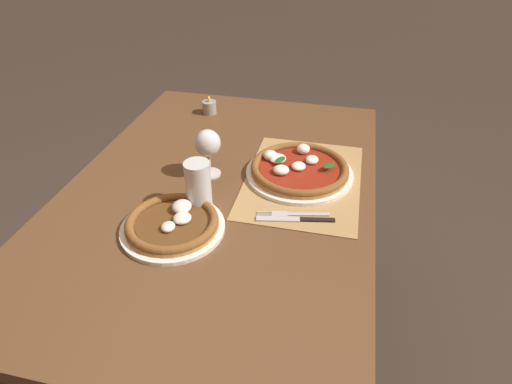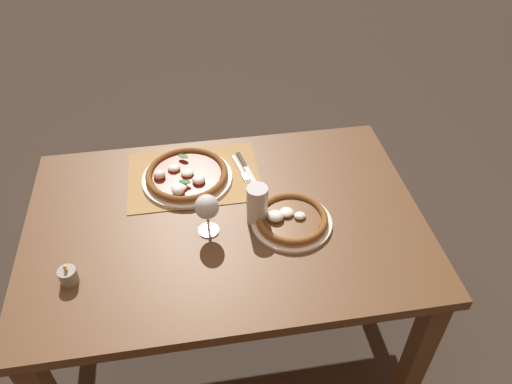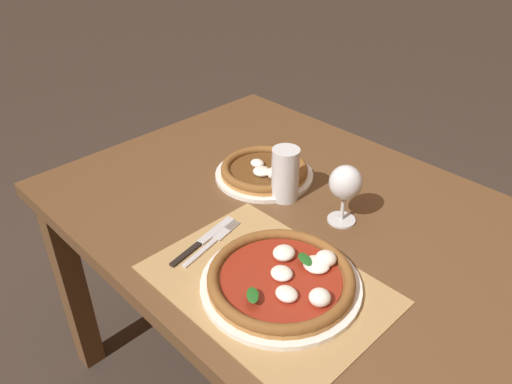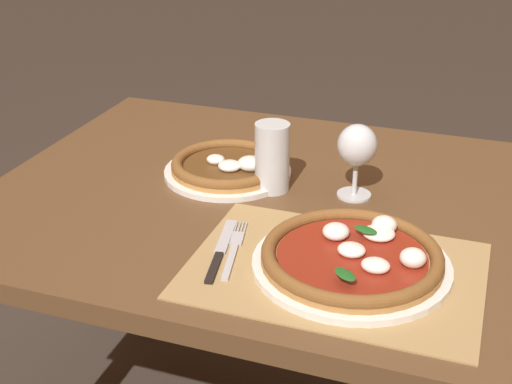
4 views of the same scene
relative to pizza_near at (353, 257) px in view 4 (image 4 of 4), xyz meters
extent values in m
cube|color=brown|center=(-0.12, 0.22, -0.04)|extent=(1.37, 0.93, 0.04)
cube|color=brown|center=(-0.74, 0.63, -0.41)|extent=(0.07, 0.07, 0.70)
cube|color=#A88451|center=(-0.03, -0.02, -0.02)|extent=(0.49, 0.35, 0.00)
cylinder|color=white|center=(0.00, 0.00, -0.01)|extent=(0.34, 0.34, 0.01)
cylinder|color=#B77F42|center=(0.00, 0.00, 0.00)|extent=(0.31, 0.31, 0.01)
torus|color=brown|center=(0.00, 0.00, 0.01)|extent=(0.31, 0.31, 0.02)
cylinder|color=maroon|center=(0.00, 0.00, 0.00)|extent=(0.25, 0.25, 0.00)
ellipsoid|color=white|center=(0.00, 0.00, 0.01)|extent=(0.05, 0.04, 0.02)
ellipsoid|color=white|center=(0.04, -0.04, 0.01)|extent=(0.05, 0.04, 0.02)
ellipsoid|color=white|center=(0.03, 0.07, 0.01)|extent=(0.06, 0.05, 0.02)
ellipsoid|color=white|center=(0.03, 0.10, 0.02)|extent=(0.05, 0.05, 0.03)
ellipsoid|color=white|center=(0.10, 0.00, 0.02)|extent=(0.04, 0.04, 0.03)
ellipsoid|color=white|center=(-0.04, 0.05, 0.02)|extent=(0.05, 0.05, 0.03)
ellipsoid|color=#1E5B1E|center=(0.01, 0.06, 0.02)|extent=(0.05, 0.04, 0.00)
ellipsoid|color=#1E5B1E|center=(0.01, -0.09, 0.02)|extent=(0.05, 0.05, 0.00)
cylinder|color=white|center=(-0.34, 0.29, -0.02)|extent=(0.28, 0.28, 0.01)
cylinder|color=#B77F42|center=(-0.34, 0.29, -0.01)|extent=(0.25, 0.25, 0.01)
torus|color=brown|center=(-0.34, 0.29, 0.00)|extent=(0.25, 0.25, 0.02)
cylinder|color=brown|center=(-0.34, 0.29, 0.00)|extent=(0.19, 0.19, 0.00)
ellipsoid|color=white|center=(-0.28, 0.28, 0.01)|extent=(0.06, 0.05, 0.03)
ellipsoid|color=white|center=(-0.37, 0.29, 0.01)|extent=(0.04, 0.04, 0.02)
ellipsoid|color=white|center=(-0.33, 0.26, 0.01)|extent=(0.05, 0.05, 0.02)
cylinder|color=silver|center=(-0.06, 0.28, -0.02)|extent=(0.07, 0.07, 0.00)
cylinder|color=silver|center=(-0.06, 0.28, 0.01)|extent=(0.01, 0.01, 0.06)
ellipsoid|color=silver|center=(-0.06, 0.28, 0.09)|extent=(0.08, 0.08, 0.08)
ellipsoid|color=#C17019|center=(-0.06, 0.28, 0.08)|extent=(0.07, 0.07, 0.05)
cylinder|color=silver|center=(-0.23, 0.25, 0.05)|extent=(0.07, 0.07, 0.15)
cylinder|color=black|center=(-0.23, 0.25, 0.04)|extent=(0.07, 0.07, 0.12)
cylinder|color=silver|center=(-0.23, 0.25, 0.10)|extent=(0.07, 0.07, 0.02)
cube|color=#B7B7BC|center=(-0.20, -0.06, -0.02)|extent=(0.04, 0.11, 0.00)
cube|color=#B7B7BC|center=(-0.22, 0.02, -0.02)|extent=(0.03, 0.05, 0.00)
cylinder|color=#B7B7BC|center=(-0.22, 0.06, -0.02)|extent=(0.01, 0.04, 0.00)
cylinder|color=#B7B7BC|center=(-0.22, 0.06, -0.02)|extent=(0.01, 0.04, 0.00)
cylinder|color=#B7B7BC|center=(-0.23, 0.06, -0.02)|extent=(0.01, 0.04, 0.00)
cylinder|color=#B7B7BC|center=(-0.24, 0.06, -0.02)|extent=(0.01, 0.04, 0.00)
cube|color=black|center=(-0.22, -0.08, -0.02)|extent=(0.03, 0.10, 0.01)
cube|color=#B7B7BC|center=(-0.24, 0.02, -0.02)|extent=(0.04, 0.12, 0.00)
camera|label=1|loc=(-1.14, -0.12, 0.71)|focal=30.00mm
camera|label=2|loc=(-0.03, 1.45, 1.20)|focal=35.00mm
camera|label=3|loc=(0.51, -0.57, 0.72)|focal=35.00mm
camera|label=4|loc=(0.19, -1.03, 0.63)|focal=50.00mm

